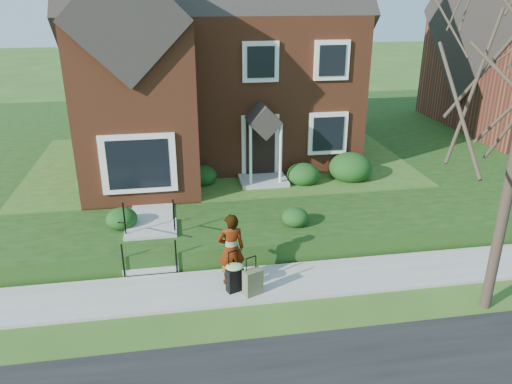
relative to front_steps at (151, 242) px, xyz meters
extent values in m
plane|color=#2D5119|center=(2.50, -1.84, -0.47)|extent=(120.00, 120.00, 0.00)
cube|color=#9E9B93|center=(2.50, -1.84, -0.43)|extent=(60.00, 1.60, 0.08)
cube|color=#18370F|center=(6.50, 9.06, -0.17)|extent=(44.00, 20.00, 0.60)
cube|color=#9E9B93|center=(0.00, 3.16, 0.16)|extent=(1.20, 6.00, 0.06)
cube|color=brown|center=(2.50, 8.16, 2.83)|extent=(10.00, 8.00, 5.40)
cube|color=brown|center=(-0.30, 3.36, 2.83)|extent=(3.60, 2.40, 5.40)
cube|color=white|center=(-0.30, 2.21, 1.53)|extent=(2.20, 0.30, 1.80)
cube|color=black|center=(3.70, 4.10, 1.18)|extent=(1.00, 0.12, 2.10)
cube|color=black|center=(6.10, 4.11, 1.63)|extent=(1.40, 0.10, 1.50)
cube|color=#9E9B93|center=(0.00, -0.84, -0.32)|extent=(1.40, 0.30, 0.15)
cube|color=#9E9B93|center=(0.00, -0.54, -0.17)|extent=(1.40, 0.30, 0.15)
cube|color=#9E9B93|center=(0.00, -0.24, -0.02)|extent=(1.40, 0.30, 0.15)
cube|color=#9E9B93|center=(0.00, 0.06, 0.13)|extent=(1.40, 0.30, 0.15)
cube|color=#9E9B93|center=(0.00, 0.61, 0.13)|extent=(1.40, 0.80, 0.15)
cylinder|color=black|center=(-0.65, -0.99, 0.06)|extent=(0.04, 0.04, 0.90)
cylinder|color=black|center=(-0.65, 0.21, 0.66)|extent=(0.04, 0.04, 0.90)
cylinder|color=black|center=(0.65, -0.99, 0.06)|extent=(0.04, 0.04, 0.90)
cylinder|color=black|center=(0.65, 0.21, 0.66)|extent=(0.04, 0.04, 0.90)
ellipsoid|color=#11330F|center=(-1.60, 3.27, 0.68)|extent=(1.60, 1.60, 1.12)
ellipsoid|color=#11330F|center=(1.62, 3.84, 0.48)|extent=(1.03, 1.03, 0.72)
ellipsoid|color=#11330F|center=(5.06, 3.32, 0.52)|extent=(1.11, 1.11, 0.78)
ellipsoid|color=#11330F|center=(6.78, 3.46, 0.65)|extent=(1.50, 1.50, 1.05)
ellipsoid|color=#11330F|center=(-0.80, 0.84, 0.43)|extent=(0.86, 0.86, 0.60)
ellipsoid|color=#11330F|center=(4.01, 0.18, 0.39)|extent=(0.77, 0.77, 0.54)
imported|color=#999999|center=(1.97, -1.71, 0.52)|extent=(0.70, 0.50, 1.83)
cube|color=black|center=(2.00, -2.09, -0.10)|extent=(0.44, 0.34, 0.59)
cylinder|color=black|center=(2.00, -2.09, 0.63)|extent=(0.23, 0.11, 0.03)
cylinder|color=black|center=(1.88, -2.09, 0.41)|extent=(0.02, 0.02, 0.44)
cylinder|color=black|center=(2.12, -2.09, 0.41)|extent=(0.02, 0.02, 0.44)
cylinder|color=black|center=(1.86, -2.09, -0.36)|extent=(0.06, 0.07, 0.06)
cylinder|color=black|center=(2.14, -2.09, -0.36)|extent=(0.06, 0.07, 0.06)
ellipsoid|color=#8BB96A|center=(2.00, -2.09, 0.26)|extent=(0.53, 0.48, 0.14)
cube|color=brown|center=(2.40, -2.29, -0.08)|extent=(0.50, 0.40, 0.63)
cylinder|color=black|center=(2.40, -2.29, 0.55)|extent=(0.25, 0.13, 0.03)
cylinder|color=black|center=(2.27, -2.29, 0.39)|extent=(0.02, 0.02, 0.31)
cylinder|color=black|center=(2.53, -2.29, 0.39)|extent=(0.02, 0.02, 0.31)
cylinder|color=black|center=(2.25, -2.29, -0.36)|extent=(0.06, 0.07, 0.06)
cylinder|color=black|center=(2.55, -2.29, -0.36)|extent=(0.06, 0.07, 0.06)
cylinder|color=#4C3B2E|center=(7.61, -3.55, 1.91)|extent=(0.23, 0.23, 4.78)
camera|label=1|loc=(0.81, -12.21, 6.25)|focal=35.00mm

